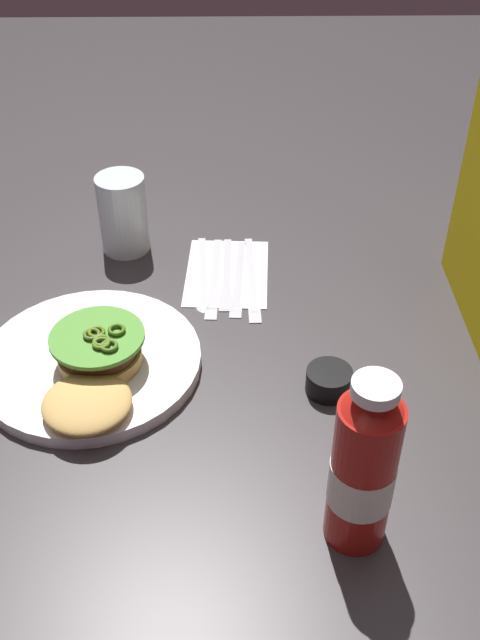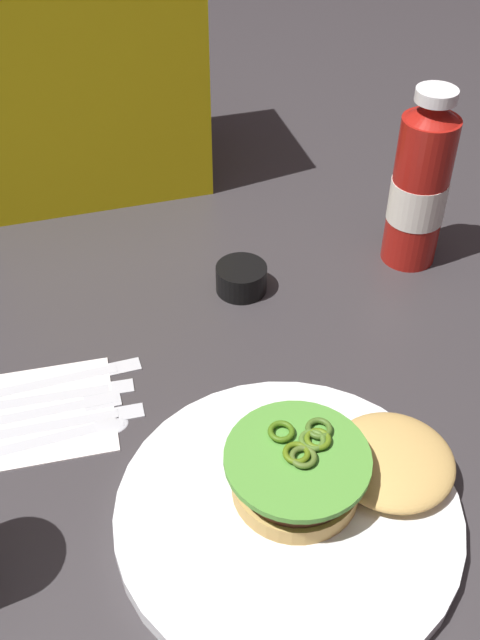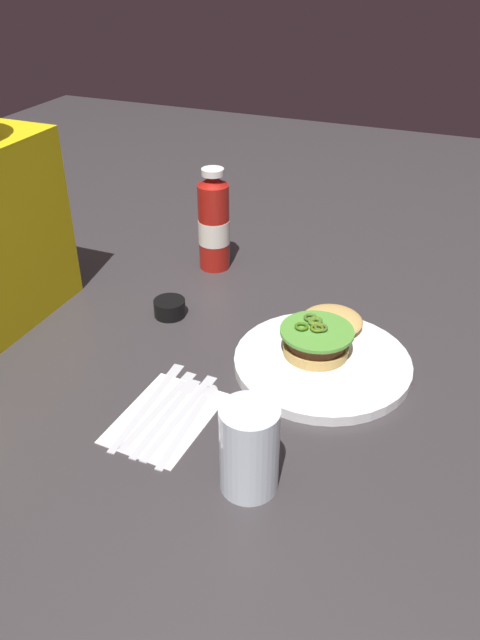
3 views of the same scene
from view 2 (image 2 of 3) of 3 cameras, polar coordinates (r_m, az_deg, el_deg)
name	(u,v)px [view 2 (image 2 of 3)]	position (r m, az deg, el deg)	size (l,w,h in m)	color
ground_plane	(249,447)	(0.71, 0.73, -9.68)	(3.00, 3.00, 0.00)	#343133
dinner_plate	(288,514)	(0.65, 3.67, -14.59)	(0.29, 0.29, 0.02)	white
burger_sandwich	(332,468)	(0.65, 7.10, -11.17)	(0.20, 0.12, 0.05)	tan
ketchup_bottle	(420,187)	(0.89, 13.60, 9.87)	(0.07, 0.07, 0.22)	#A61912
condiment_cup	(241,278)	(0.86, 0.11, 3.21)	(0.06, 0.06, 0.03)	black
napkin	(20,416)	(0.76, -16.48, -7.10)	(0.18, 0.13, 0.00)	white
spoon_utensil	(53,436)	(0.73, -14.16, -8.62)	(0.20, 0.03, 0.00)	silver
table_knife	(48,424)	(0.74, -14.48, -7.71)	(0.21, 0.02, 0.00)	silver
fork_utensil	(40,410)	(0.76, -15.10, -6.69)	(0.19, 0.02, 0.00)	silver
butter_knife	(46,396)	(0.77, -14.65, -5.65)	(0.20, 0.03, 0.00)	silver
steak_knife	(47,380)	(0.78, -14.59, -4.51)	(0.22, 0.02, 0.00)	silver
diner_person	(72,31)	(1.02, -12.79, 20.80)	(0.31, 0.20, 0.49)	gold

